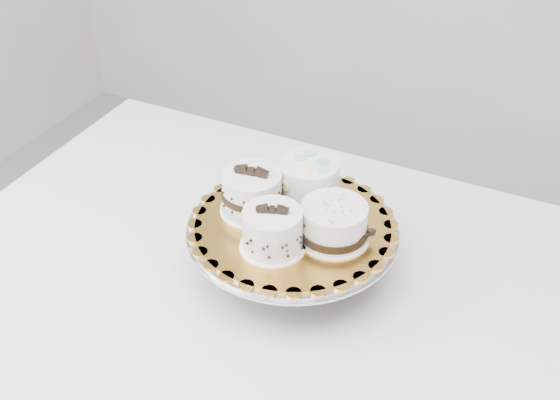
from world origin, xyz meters
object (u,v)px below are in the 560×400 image
at_px(cake_banded, 252,194).
at_px(cake_ribbon, 334,223).
at_px(cake_swirl, 272,231).
at_px(cake_dots, 309,181).
at_px(table, 288,309).
at_px(cake_board, 293,225).
at_px(cake_stand, 293,240).

bearing_deg(cake_banded, cake_ribbon, -10.75).
xyz_separation_m(cake_swirl, cake_ribbon, (0.08, 0.07, -0.00)).
xyz_separation_m(cake_swirl, cake_dots, (-0.00, 0.15, 0.01)).
relative_size(table, cake_ribbon, 9.19).
bearing_deg(cake_banded, cake_board, -11.49).
bearing_deg(cake_stand, cake_dots, 94.17).
xyz_separation_m(table, cake_board, (-0.01, 0.03, 0.17)).
bearing_deg(cake_ribbon, cake_banded, -161.15).
relative_size(cake_stand, cake_board, 1.09).
xyz_separation_m(cake_board, cake_ribbon, (0.08, -0.00, 0.03)).
bearing_deg(cake_dots, cake_stand, -103.31).
relative_size(table, cake_stand, 3.60).
relative_size(cake_board, cake_banded, 2.91).
relative_size(cake_swirl, cake_ribbon, 0.87).
relative_size(table, cake_banded, 11.39).
height_order(cake_banded, cake_dots, cake_banded).
bearing_deg(cake_stand, cake_swirl, -93.01).
relative_size(cake_stand, cake_banded, 3.17).
bearing_deg(cake_ribbon, cake_board, -160.36).
bearing_deg(cake_stand, table, -75.48).
height_order(cake_stand, cake_board, cake_board).
height_order(cake_swirl, cake_banded, cake_banded).
relative_size(table, cake_dots, 9.84).
height_order(cake_board, cake_dots, cake_dots).
bearing_deg(cake_banded, cake_dots, 36.32).
distance_m(cake_stand, cake_board, 0.03).
height_order(cake_board, cake_swirl, cake_swirl).
relative_size(table, cake_board, 3.91).
xyz_separation_m(cake_banded, cake_ribbon, (0.16, -0.01, -0.00)).
bearing_deg(cake_banded, table, -30.04).
xyz_separation_m(cake_banded, cake_dots, (0.07, 0.07, 0.01)).
relative_size(cake_board, cake_dots, 2.51).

